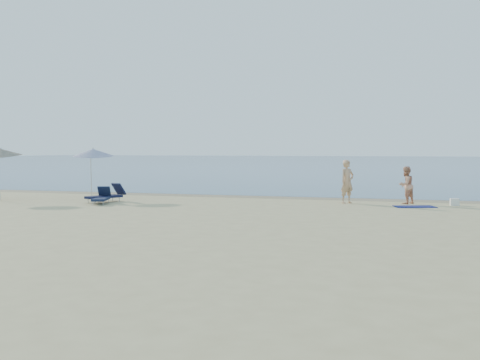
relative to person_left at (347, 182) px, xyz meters
name	(u,v)px	position (x,y,z in m)	size (l,w,h in m)	color
ground	(100,290)	(-1.94, -17.26, -0.94)	(160.00, 160.00, 0.00)	tan
sea	(395,162)	(-1.94, 82.74, -0.93)	(240.00, 160.00, 0.01)	navy
wet_sand_strip	(312,198)	(-1.94, 2.14, -0.94)	(240.00, 1.60, 0.00)	#847254
person_left	(347,182)	(0.00, 0.00, 0.00)	(0.68, 0.45, 1.87)	tan
person_right	(406,185)	(2.43, 0.48, -0.14)	(0.78, 0.61, 1.60)	tan
beach_towel	(415,207)	(2.82, -0.84, -0.92)	(1.59, 0.88, 0.03)	#0F154E
white_bag	(455,202)	(4.39, 0.26, -0.79)	(0.34, 0.29, 0.29)	silver
umbrella_near	(93,153)	(-11.80, -0.97, 1.23)	(2.46, 2.48, 2.47)	silver
umbrella_far	(1,153)	(-15.26, -3.14, 1.24)	(2.42, 2.43, 2.50)	silver
lounger_left	(102,198)	(-10.00, -3.35, -0.68)	(1.02, 1.72, 0.72)	#131C36
lounger_right	(107,195)	(-10.22, -2.52, -0.64)	(1.27, 1.93, 0.81)	black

